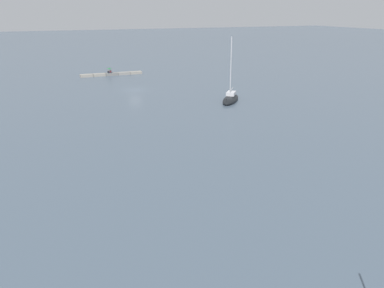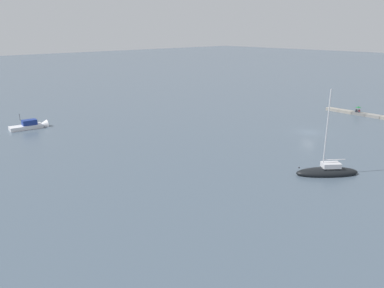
{
  "view_description": "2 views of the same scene",
  "coord_description": "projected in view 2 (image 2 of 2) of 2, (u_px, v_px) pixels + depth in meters",
  "views": [
    {
      "loc": [
        22.13,
        80.67,
        15.78
      ],
      "look_at": [
        4.34,
        39.4,
        0.95
      ],
      "focal_mm": 38.56,
      "sensor_mm": 36.0,
      "label": 1
    },
    {
      "loc": [
        -34.45,
        61.16,
        18.35
      ],
      "look_at": [
        6.22,
        23.56,
        1.24
      ],
      "focal_mm": 35.23,
      "sensor_mm": 36.0,
      "label": 2
    }
  ],
  "objects": [
    {
      "name": "seawall_pier",
      "position": [
        360.0,
        114.0,
        82.73
      ],
      "size": [
        15.22,
        1.57,
        0.62
      ],
      "color": "gray",
      "rests_on": "ground_plane"
    },
    {
      "name": "person_seated_dark_right",
      "position": [
        356.0,
        111.0,
        82.98
      ],
      "size": [
        0.49,
        0.66,
        0.73
      ],
      "rotation": [
        0.0,
        0.0,
        0.19
      ],
      "color": "#1E2333",
      "rests_on": "seawall_pier"
    },
    {
      "name": "sailboat_black_mid",
      "position": [
        327.0,
        172.0,
        49.08
      ],
      "size": [
        7.0,
        7.85,
        11.64
      ],
      "rotation": [
        0.0,
        0.0,
        5.6
      ],
      "color": "black",
      "rests_on": "ground_plane"
    },
    {
      "name": "umbrella_open_green",
      "position": [
        358.0,
        107.0,
        82.67
      ],
      "size": [
        1.23,
        1.23,
        1.27
      ],
      "color": "black",
      "rests_on": "seawall_pier"
    },
    {
      "name": "motorboat_white_near",
      "position": [
        32.0,
        126.0,
        71.89
      ],
      "size": [
        2.81,
        7.02,
        3.84
      ],
      "rotation": [
        0.0,
        0.0,
        3.03
      ],
      "color": "silver",
      "rests_on": "ground_plane"
    },
    {
      "name": "ground_plane",
      "position": [
        309.0,
        132.0,
        69.25
      ],
      "size": [
        500.0,
        500.0,
        0.0
      ],
      "primitive_type": "plane",
      "color": "#475666"
    },
    {
      "name": "person_seated_maroon_left",
      "position": [
        359.0,
        111.0,
        82.65
      ],
      "size": [
        0.49,
        0.66,
        0.73
      ],
      "rotation": [
        0.0,
        0.0,
        0.19
      ],
      "color": "#1E2333",
      "rests_on": "seawall_pier"
    }
  ]
}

